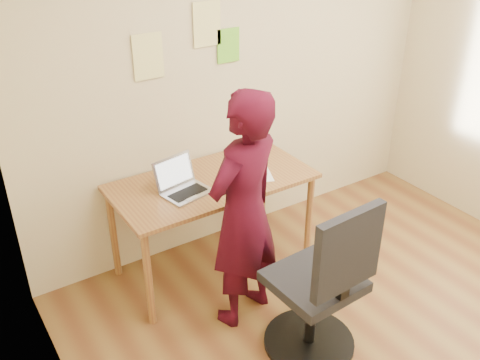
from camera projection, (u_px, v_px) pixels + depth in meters
room at (436, 158)px, 2.63m from camera, size 3.58×3.58×2.78m
desk at (212, 191)px, 3.75m from camera, size 1.40×0.70×0.74m
laptop at (182, 185)px, 3.54m from camera, size 0.35×0.33×0.22m
paper_sheet at (256, 173)px, 3.80m from camera, size 0.30×0.34×0.00m
phone at (243, 185)px, 3.63m from camera, size 0.08×0.12×0.01m
wall_note_left at (148, 57)px, 3.46m from camera, size 0.21×0.00×0.30m
wall_note_mid at (207, 24)px, 3.60m from camera, size 0.21×0.00×0.30m
wall_note_right at (228, 46)px, 3.76m from camera, size 0.18×0.00×0.24m
office_chair at (322, 292)px, 3.09m from camera, size 0.56×0.56×1.09m
person at (244, 212)px, 3.24m from camera, size 0.66×0.53×1.58m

